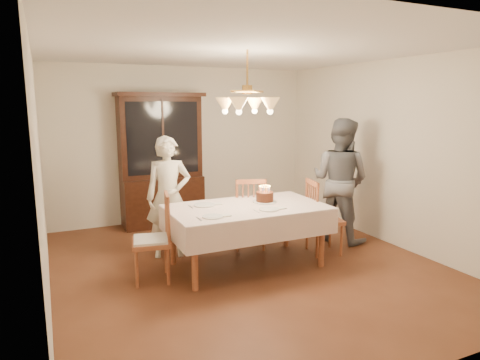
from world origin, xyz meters
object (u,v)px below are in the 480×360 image
chair_far_side (249,217)px  elderly_woman (169,197)px  dining_table (247,212)px  birthday_cake (265,197)px  china_hutch (161,162)px

chair_far_side → elderly_woman: elderly_woman is taller
dining_table → birthday_cake: (0.30, 0.10, 0.14)m
dining_table → chair_far_side: bearing=61.1°
dining_table → elderly_woman: (-0.77, 0.75, 0.11)m
china_hutch → elderly_woman: china_hutch is taller
china_hutch → elderly_woman: bearing=-101.2°
china_hutch → chair_far_side: size_ratio=2.16×
elderly_woman → china_hutch: bearing=91.3°
elderly_woman → chair_far_side: bearing=4.5°
china_hutch → birthday_cake: china_hutch is taller
china_hutch → chair_far_side: (0.80, -1.66, -0.60)m
dining_table → chair_far_side: 0.72m
china_hutch → chair_far_side: china_hutch is taller
dining_table → china_hutch: (-0.47, 2.25, 0.36)m
dining_table → elderly_woman: bearing=136.0°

